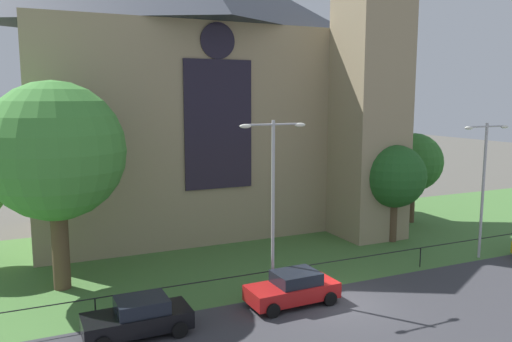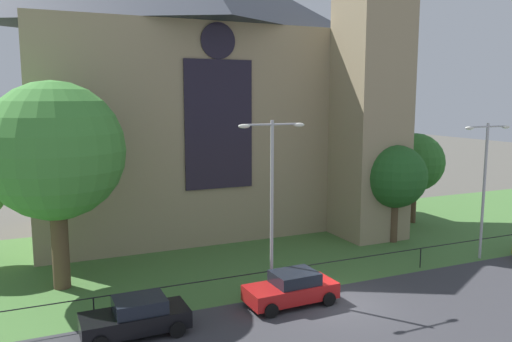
% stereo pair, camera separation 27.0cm
% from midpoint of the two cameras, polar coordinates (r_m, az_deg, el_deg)
% --- Properties ---
extents(ground, '(160.00, 160.00, 0.00)m').
position_cam_midpoint_polar(ground, '(32.74, -0.47, -8.42)').
color(ground, '#56544C').
extents(road_asphalt, '(120.00, 8.00, 0.01)m').
position_cam_midpoint_polar(road_asphalt, '(22.96, 12.22, -16.08)').
color(road_asphalt, '#38383D').
rests_on(road_asphalt, ground).
extents(grass_verge, '(120.00, 20.00, 0.01)m').
position_cam_midpoint_polar(grass_verge, '(31.00, 1.04, -9.38)').
color(grass_verge, '#477538').
rests_on(grass_verge, ground).
extents(church_building, '(23.20, 16.20, 26.00)m').
position_cam_midpoint_polar(church_building, '(37.13, -6.28, 9.57)').
color(church_building, tan).
rests_on(church_building, ground).
extents(iron_railing, '(34.93, 0.07, 1.13)m').
position_cam_midpoint_polar(iron_railing, '(25.21, 2.52, -11.23)').
color(iron_railing, black).
rests_on(iron_railing, ground).
extents(tree_right_far, '(4.33, 4.33, 6.78)m').
position_cam_midpoint_polar(tree_right_far, '(39.71, 17.06, 0.94)').
color(tree_right_far, brown).
rests_on(tree_right_far, ground).
extents(tree_left_near, '(6.70, 6.70, 10.21)m').
position_cam_midpoint_polar(tree_left_near, '(26.17, -21.89, 2.01)').
color(tree_left_near, brown).
rests_on(tree_left_near, ground).
extents(tree_right_near, '(4.07, 4.07, 6.38)m').
position_cam_midpoint_polar(tree_right_near, '(34.03, 15.06, -0.62)').
color(tree_right_near, brown).
rests_on(tree_right_near, ground).
extents(streetlamp_near, '(3.37, 0.26, 8.36)m').
position_cam_midpoint_polar(streetlamp_near, '(23.80, 1.60, -1.63)').
color(streetlamp_near, '#B2B2B7').
rests_on(streetlamp_near, ground).
extents(streetlamp_far, '(3.37, 0.26, 7.95)m').
position_cam_midpoint_polar(streetlamp_far, '(32.13, 23.99, -0.17)').
color(streetlamp_far, '#B2B2B7').
rests_on(streetlamp_far, ground).
extents(parked_car_black, '(4.22, 2.06, 1.51)m').
position_cam_midpoint_polar(parked_car_black, '(21.52, -13.43, -15.67)').
color(parked_car_black, black).
rests_on(parked_car_black, ground).
extents(parked_car_red, '(4.25, 2.13, 1.51)m').
position_cam_midpoint_polar(parked_car_red, '(23.88, 3.84, -12.99)').
color(parked_car_red, '#B21919').
rests_on(parked_car_red, ground).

